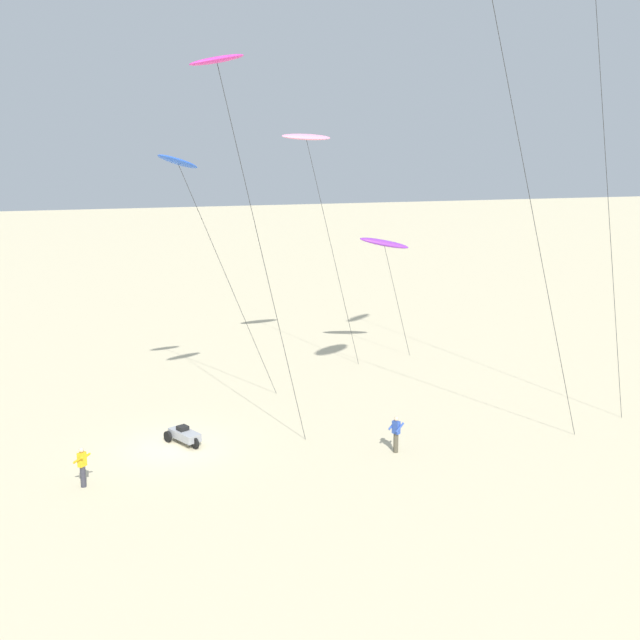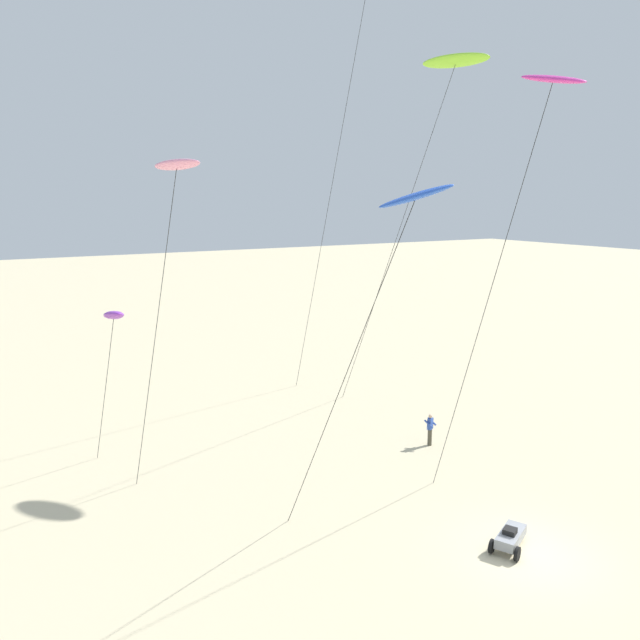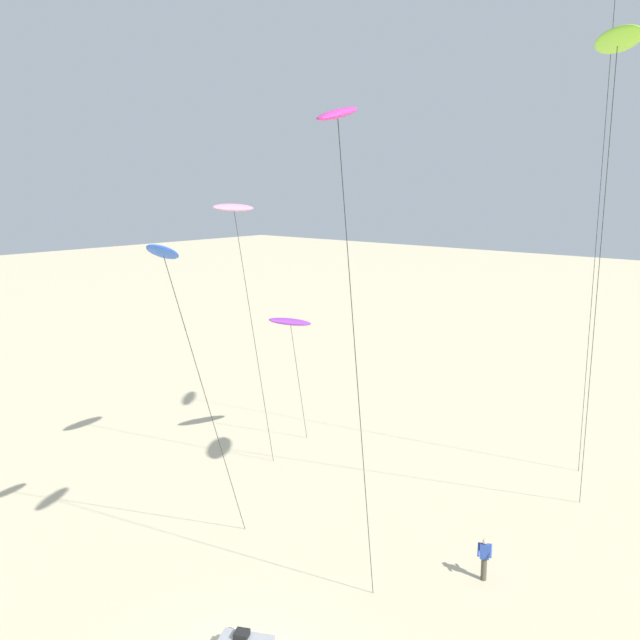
# 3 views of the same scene
# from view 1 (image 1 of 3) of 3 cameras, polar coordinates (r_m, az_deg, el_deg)

# --- Properties ---
(ground_plane) EXTENTS (260.00, 260.00, 0.00)m
(ground_plane) POSITION_cam_1_polar(r_m,az_deg,el_deg) (37.69, -10.28, -8.79)
(ground_plane) COLOR beige
(kite_magenta) EXTENTS (2.12, 5.17, 17.02)m
(kite_magenta) POSITION_cam_1_polar(r_m,az_deg,el_deg) (33.46, -7.17, 17.35)
(kite_magenta) COLOR #D8339E
(kite_magenta) RESTS_ON ground
(kite_pink) EXTENTS (2.02, 5.24, 13.99)m
(kite_pink) POSITION_cam_1_polar(r_m,az_deg,el_deg) (46.14, -0.94, 12.61)
(kite_pink) COLOR pink
(kite_pink) RESTS_ON ground
(kite_blue) EXTENTS (2.78, 6.30, 13.04)m
(kite_blue) POSITION_cam_1_polar(r_m,az_deg,el_deg) (39.89, -9.86, 10.72)
(kite_blue) COLOR blue
(kite_blue) RESTS_ON ground
(kite_purple) EXTENTS (1.29, 3.80, 7.96)m
(kite_purple) POSITION_cam_1_polar(r_m,az_deg,el_deg) (49.61, 4.54, 5.38)
(kite_purple) COLOR purple
(kite_purple) RESTS_ON ground
(kite_flyer_nearest) EXTENTS (0.73, 0.73, 1.67)m
(kite_flyer_nearest) POSITION_cam_1_polar(r_m,az_deg,el_deg) (34.20, -16.34, -9.80)
(kite_flyer_nearest) COLOR #33333D
(kite_flyer_nearest) RESTS_ON ground
(kite_flyer_middle) EXTENTS (0.70, 0.68, 1.67)m
(kite_flyer_middle) POSITION_cam_1_polar(r_m,az_deg,el_deg) (36.41, 5.36, -7.92)
(kite_flyer_middle) COLOR #4C4738
(kite_flyer_middle) RESTS_ON ground
(beach_buggy) EXTENTS (2.09, 1.59, 0.82)m
(beach_buggy) POSITION_cam_1_polar(r_m,az_deg,el_deg) (37.91, -9.51, -7.94)
(beach_buggy) COLOR gray
(beach_buggy) RESTS_ON ground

